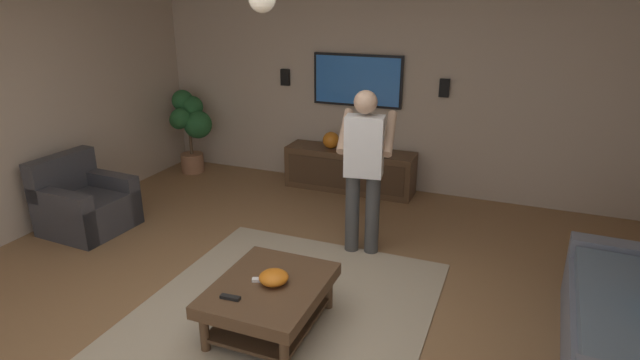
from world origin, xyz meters
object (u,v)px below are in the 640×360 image
object	(u,v)px
tv	(357,80)
remote_black	(230,297)
remote_white	(262,280)
vase_round	(331,140)
person_standing	(364,163)
wall_speaker_left	(444,88)
coffee_table	(270,295)
armchair	(85,205)
bowl	(274,277)
potted_plant_tall	(190,123)
media_console	(350,170)
wall_speaker_right	(285,77)

from	to	relation	value
tv	remote_black	world-z (taller)	tv
remote_white	vase_round	size ratio (longest dim) A/B	0.68
person_standing	wall_speaker_left	size ratio (longest dim) A/B	7.45
remote_white	remote_black	bearing A→B (deg)	-129.16
coffee_table	vase_round	distance (m)	3.17
armchair	bowl	size ratio (longest dim) A/B	3.78
remote_black	coffee_table	bearing A→B (deg)	56.14
potted_plant_tall	tv	bearing A→B (deg)	-79.96
media_console	wall_speaker_right	xyz separation A→B (m)	(0.25, 1.03, 1.12)
potted_plant_tall	wall_speaker_left	size ratio (longest dim) A/B	5.40
person_standing	remote_black	bearing A→B (deg)	157.42
remote_black	tv	bearing A→B (deg)	89.44
potted_plant_tall	wall_speaker_left	bearing A→B (deg)	-82.93
person_standing	wall_speaker_left	world-z (taller)	person_standing
tv	wall_speaker_left	distance (m)	1.11
bowl	wall_speaker_right	bearing A→B (deg)	23.79
remote_white	wall_speaker_right	size ratio (longest dim) A/B	0.68
bowl	media_console	bearing A→B (deg)	8.12
coffee_table	vase_round	xyz separation A→B (m)	(3.08, 0.67, 0.36)
armchair	person_standing	distance (m)	3.12
bowl	remote_white	distance (m)	0.11
media_console	potted_plant_tall	xyz separation A→B (m)	(-0.17, 2.34, 0.46)
bowl	tv	bearing A→B (deg)	7.54
person_standing	bowl	xyz separation A→B (m)	(-1.49, 0.24, -0.48)
remote_white	wall_speaker_left	size ratio (longest dim) A/B	0.68
armchair	bowl	distance (m)	2.88
coffee_table	remote_white	bearing A→B (deg)	82.47
wall_speaker_left	vase_round	bearing A→B (deg)	101.50
media_console	potted_plant_tall	size ratio (longest dim) A/B	1.43
remote_black	vase_round	size ratio (longest dim) A/B	0.68
coffee_table	person_standing	world-z (taller)	person_standing
person_standing	tv	bearing A→B (deg)	11.08
armchair	media_console	bearing A→B (deg)	47.29
remote_white	person_standing	bearing A→B (deg)	56.15
bowl	person_standing	bearing A→B (deg)	-8.98
person_standing	bowl	world-z (taller)	person_standing
armchair	bowl	xyz separation A→B (m)	(-0.85, -2.75, 0.17)
armchair	remote_white	xyz separation A→B (m)	(-0.85, -2.65, 0.13)
potted_plant_tall	remote_black	bearing A→B (deg)	-141.23
media_console	vase_round	size ratio (longest dim) A/B	7.73
media_console	wall_speaker_left	world-z (taller)	wall_speaker_left
vase_round	tv	bearing A→B (deg)	-44.22
armchair	vase_round	size ratio (longest dim) A/B	3.87
person_standing	vase_round	size ratio (longest dim) A/B	7.45
person_standing	remote_black	xyz separation A→B (m)	(-1.79, 0.43, -0.52)
potted_plant_tall	person_standing	bearing A→B (deg)	-115.30
remote_black	wall_speaker_right	distance (m)	3.99
coffee_table	remote_white	xyz separation A→B (m)	(0.01, 0.07, 0.12)
media_console	potted_plant_tall	world-z (taller)	potted_plant_tall
media_console	vase_round	distance (m)	0.46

